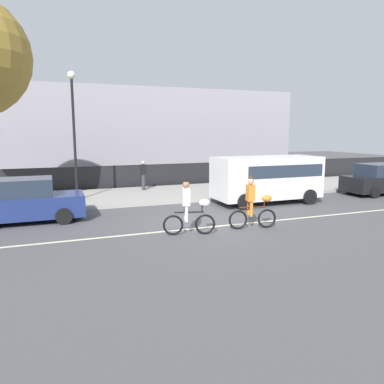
% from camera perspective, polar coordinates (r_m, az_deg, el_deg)
% --- Properties ---
extents(ground_plane, '(80.00, 80.00, 0.00)m').
position_cam_1_polar(ground_plane, '(13.73, 1.85, -4.87)').
color(ground_plane, '#4C4C4F').
extents(road_centre_line, '(36.00, 0.14, 0.01)m').
position_cam_1_polar(road_centre_line, '(13.28, 2.69, -5.34)').
color(road_centre_line, beige).
rests_on(road_centre_line, ground).
extents(sidewalk_curb, '(60.00, 5.00, 0.15)m').
position_cam_1_polar(sidewalk_curb, '(19.74, -5.49, -0.35)').
color(sidewalk_curb, '#9E9B93').
rests_on(sidewalk_curb, ground).
extents(fence_line, '(40.00, 0.08, 1.40)m').
position_cam_1_polar(fence_line, '(22.43, -7.51, 2.37)').
color(fence_line, black).
rests_on(fence_line, ground).
extents(building_backdrop, '(28.00, 8.00, 6.49)m').
position_cam_1_polar(building_backdrop, '(30.62, -12.38, 8.81)').
color(building_backdrop, '#99939E').
rests_on(building_backdrop, ground).
extents(parade_cyclist_zebra, '(1.68, 0.60, 1.92)m').
position_cam_1_polar(parade_cyclist_zebra, '(12.13, -0.37, -2.67)').
color(parade_cyclist_zebra, black).
rests_on(parade_cyclist_zebra, ground).
extents(parade_cyclist_orange, '(1.71, 0.53, 1.92)m').
position_cam_1_polar(parade_cyclist_orange, '(13.06, 9.32, -1.93)').
color(parade_cyclist_orange, black).
rests_on(parade_cyclist_orange, ground).
extents(parked_van_white, '(5.00, 2.22, 2.18)m').
position_cam_1_polar(parked_van_white, '(17.88, 11.51, 2.41)').
color(parked_van_white, white).
rests_on(parked_van_white, ground).
extents(parked_car_navy, '(4.10, 1.92, 1.64)m').
position_cam_1_polar(parked_car_navy, '(15.13, -24.07, -1.34)').
color(parked_car_navy, navy).
rests_on(parked_car_navy, ground).
extents(parked_car_black, '(4.10, 1.92, 1.64)m').
position_cam_1_polar(parked_car_black, '(22.48, 26.73, 1.68)').
color(parked_car_black, black).
rests_on(parked_car_black, ground).
extents(street_lamp_post, '(0.36, 0.36, 5.86)m').
position_cam_1_polar(street_lamp_post, '(18.14, -17.63, 10.83)').
color(street_lamp_post, black).
rests_on(street_lamp_post, sidewalk_curb).
extents(pedestrian_onlooker, '(0.32, 0.20, 1.62)m').
position_cam_1_polar(pedestrian_onlooker, '(20.64, -7.43, 2.66)').
color(pedestrian_onlooker, '#33333D').
rests_on(pedestrian_onlooker, sidewalk_curb).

